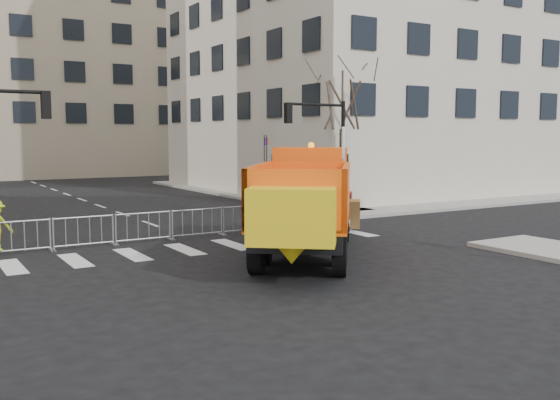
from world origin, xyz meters
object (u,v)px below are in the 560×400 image
cop_b (312,210)px  newspaper_box (346,203)px  cop_a (285,212)px  plow_truck (306,200)px  cop_c (298,209)px

cop_b → newspaper_box: bearing=-113.2°
cop_a → newspaper_box: bearing=159.8°
plow_truck → cop_a: plow_truck is taller
cop_a → cop_c: size_ratio=0.82×
cop_c → plow_truck: bearing=18.0°
cop_b → cop_c: (-0.33, 0.44, 0.03)m
plow_truck → cop_c: plow_truck is taller
newspaper_box → plow_truck: bearing=-154.3°
cop_a → newspaper_box: size_ratio=1.49×
plow_truck → cop_b: 4.35m
plow_truck → newspaper_box: (6.71, 6.76, -1.12)m
plow_truck → cop_c: size_ratio=4.99×
newspaper_box → cop_a: bearing=-175.1°
cop_b → cop_a: bearing=-44.3°
cop_a → newspaper_box: 5.01m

